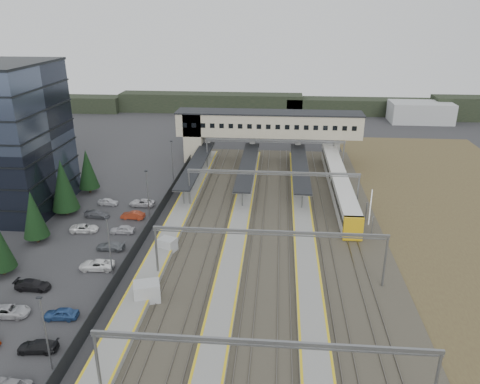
# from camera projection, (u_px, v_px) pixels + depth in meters

# --- Properties ---
(ground) EXTENTS (220.00, 220.00, 0.00)m
(ground) POSITION_uv_depth(u_px,v_px,m) (186.00, 248.00, 66.97)
(ground) COLOR #2B2B2D
(ground) RESTS_ON ground
(conifer_row) EXTENTS (4.42, 49.82, 9.50)m
(conifer_row) POSITION_uv_depth(u_px,v_px,m) (19.00, 223.00, 63.36)
(conifer_row) COLOR black
(conifer_row) RESTS_ON ground
(car_park) EXTENTS (10.64, 44.64, 1.28)m
(car_park) POSITION_uv_depth(u_px,v_px,m) (78.00, 263.00, 61.83)
(car_park) COLOR silver
(car_park) RESTS_ON ground
(lampposts) EXTENTS (0.50, 53.25, 8.07)m
(lampposts) POSITION_uv_depth(u_px,v_px,m) (131.00, 215.00, 67.18)
(lampposts) COLOR slate
(lampposts) RESTS_ON ground
(fence) EXTENTS (0.08, 90.00, 2.00)m
(fence) POSITION_uv_depth(u_px,v_px,m) (150.00, 225.00, 71.76)
(fence) COLOR #26282B
(fence) RESTS_ON ground
(relay_cabin_near) EXTENTS (3.50, 2.99, 2.48)m
(relay_cabin_near) POSITION_uv_depth(u_px,v_px,m) (147.00, 292.00, 54.24)
(relay_cabin_near) COLOR #A5A8AA
(relay_cabin_near) RESTS_ON ground
(relay_cabin_far) EXTENTS (2.79, 2.57, 2.07)m
(relay_cabin_far) POSITION_uv_depth(u_px,v_px,m) (168.00, 245.00, 65.46)
(relay_cabin_far) COLOR #A5A8AA
(relay_cabin_far) RESTS_ON ground
(rail_corridor) EXTENTS (34.00, 90.00, 0.92)m
(rail_corridor) POSITION_uv_depth(u_px,v_px,m) (253.00, 233.00, 70.76)
(rail_corridor) COLOR #38342A
(rail_corridor) RESTS_ON ground
(canopies) EXTENTS (23.10, 30.00, 3.28)m
(canopies) POSITION_uv_depth(u_px,v_px,m) (248.00, 165.00, 90.03)
(canopies) COLOR black
(canopies) RESTS_ON ground
(footbridge) EXTENTS (40.40, 6.40, 11.20)m
(footbridge) POSITION_uv_depth(u_px,v_px,m) (256.00, 126.00, 102.42)
(footbridge) COLOR #AEA48B
(footbridge) RESTS_ON ground
(gantries) EXTENTS (28.40, 62.28, 7.17)m
(gantries) POSITION_uv_depth(u_px,v_px,m) (271.00, 204.00, 66.61)
(gantries) COLOR slate
(gantries) RESTS_ON ground
(train) EXTENTS (2.89, 40.20, 3.64)m
(train) POSITION_uv_depth(u_px,v_px,m) (338.00, 183.00, 86.15)
(train) COLOR silver
(train) RESTS_ON ground
(billboard) EXTENTS (1.48, 6.29, 5.51)m
(billboard) POSITION_uv_depth(u_px,v_px,m) (370.00, 208.00, 71.10)
(billboard) COLOR slate
(billboard) RESTS_ON ground
(treeline_far) EXTENTS (170.00, 19.00, 7.00)m
(treeline_far) POSITION_uv_depth(u_px,v_px,m) (314.00, 106.00, 149.61)
(treeline_far) COLOR black
(treeline_far) RESTS_ON ground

